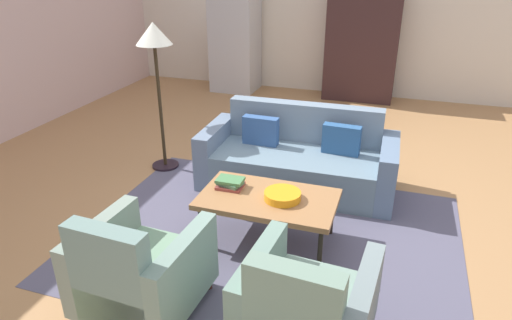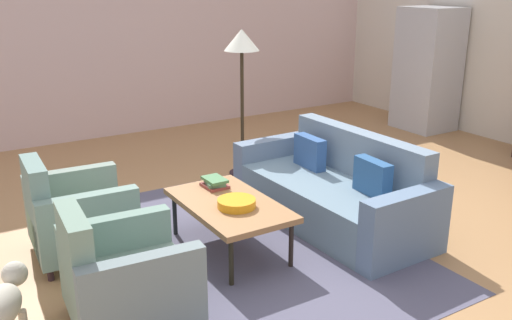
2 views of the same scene
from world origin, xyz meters
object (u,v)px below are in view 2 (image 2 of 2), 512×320
at_px(fruit_bowl, 237,203).
at_px(refrigerator, 428,69).
at_px(armchair_right, 120,280).
at_px(floor_lamp, 242,54).
at_px(couch, 337,193).
at_px(book_stack, 215,183).
at_px(armchair_left, 73,218).
at_px(dog, 2,304).
at_px(coffee_table, 229,206).

bearing_deg(fruit_bowl, refrigerator, 115.23).
bearing_deg(armchair_right, floor_lamp, 138.90).
relative_size(couch, armchair_right, 2.41).
bearing_deg(refrigerator, fruit_bowl, -64.77).
bearing_deg(floor_lamp, book_stack, -39.17).
bearing_deg(floor_lamp, armchair_left, -65.20).
distance_m(armchair_left, armchair_right, 1.20).
distance_m(armchair_right, fruit_bowl, 1.26).
bearing_deg(book_stack, couch, 71.38).
bearing_deg(refrigerator, armchair_left, -76.01).
distance_m(book_stack, floor_lamp, 1.89).
distance_m(couch, floor_lamp, 2.01).
distance_m(couch, armchair_right, 2.43).
distance_m(couch, armchair_left, 2.43).
relative_size(book_stack, dog, 0.38).
height_order(refrigerator, floor_lamp, refrigerator).
distance_m(book_stack, refrigerator, 4.86).
xyz_separation_m(coffee_table, dog, (0.44, -1.88, -0.10)).
height_order(fruit_bowl, dog, fruit_bowl).
xyz_separation_m(couch, refrigerator, (-2.04, 3.42, 0.64)).
relative_size(couch, book_stack, 8.78).
height_order(armchair_left, fruit_bowl, armchair_left).
bearing_deg(book_stack, armchair_right, -51.54).
bearing_deg(armchair_right, coffee_table, 121.16).
bearing_deg(couch, armchair_right, 102.93).
height_order(coffee_table, armchair_left, armchair_left).
bearing_deg(dog, armchair_right, -72.67).
bearing_deg(dog, armchair_left, -5.22).
height_order(couch, fruit_bowl, couch).
relative_size(armchair_right, dog, 1.37).
bearing_deg(book_stack, fruit_bowl, -6.97).
bearing_deg(armchair_right, dog, -97.74).
distance_m(coffee_table, dog, 1.94).
bearing_deg(book_stack, refrigerator, 110.08).
xyz_separation_m(armchair_right, fruit_bowl, (-0.47, 1.17, 0.14)).
relative_size(armchair_right, refrigerator, 0.48).
bearing_deg(fruit_bowl, coffee_table, 180.00).
bearing_deg(coffee_table, fruit_bowl, 0.00).
bearing_deg(floor_lamp, refrigerator, 96.38).
bearing_deg(armchair_right, couch, 108.37).
relative_size(coffee_table, fruit_bowl, 3.72).
xyz_separation_m(book_stack, floor_lamp, (-1.27, 1.03, 0.95)).
distance_m(fruit_bowl, book_stack, 0.51).
xyz_separation_m(armchair_left, armchair_right, (1.20, 0.00, 0.00)).
xyz_separation_m(refrigerator, floor_lamp, (0.39, -3.51, 0.52)).
bearing_deg(couch, refrigerator, -60.50).
distance_m(couch, dog, 3.10).
height_order(floor_lamp, dog, floor_lamp).
xyz_separation_m(armchair_right, refrigerator, (-2.64, 5.77, 0.58)).
xyz_separation_m(armchair_left, floor_lamp, (-1.05, 2.26, 1.10)).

